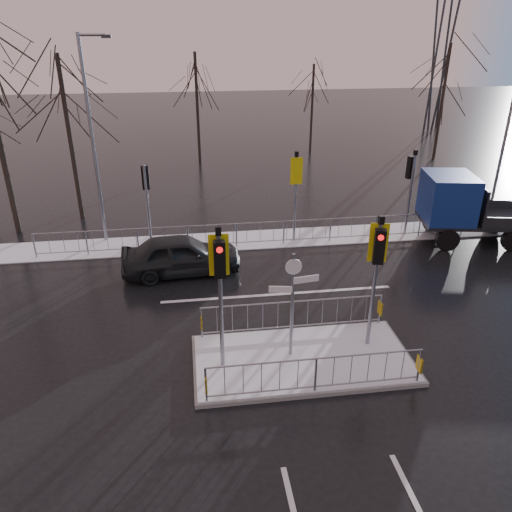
{
  "coord_description": "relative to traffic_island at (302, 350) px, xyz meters",
  "views": [
    {
      "loc": [
        -2.82,
        -10.97,
        8.52
      ],
      "look_at": [
        -0.85,
        3.2,
        1.8
      ],
      "focal_mm": 35.0,
      "sensor_mm": 36.0,
      "label": 1
    }
  ],
  "objects": [
    {
      "name": "ground",
      "position": [
        0.01,
        -0.01,
        -0.39
      ],
      "size": [
        120.0,
        120.0,
        0.0
      ],
      "primitive_type": "plane",
      "color": "black",
      "rests_on": "ground"
    },
    {
      "name": "tree_far_b",
      "position": [
        6.01,
        23.99,
        3.79
      ],
      "size": [
        3.25,
        3.25,
        6.14
      ],
      "color": "black",
      "rests_on": "ground"
    },
    {
      "name": "car_far_lane",
      "position": [
        -3.25,
        5.91,
        0.35
      ],
      "size": [
        4.48,
        2.08,
        1.48
      ],
      "primitive_type": "imported",
      "rotation": [
        0.0,
        0.0,
        1.65
      ],
      "color": "black",
      "rests_on": "ground"
    },
    {
      "name": "lane_markings",
      "position": [
        0.01,
        -0.34,
        -0.39
      ],
      "size": [
        8.0,
        11.38,
        0.01
      ],
      "color": "silver",
      "rests_on": "ground"
    },
    {
      "name": "tree_far_c",
      "position": [
        14.01,
        20.99,
        4.76
      ],
      "size": [
        4.0,
        4.0,
        7.55
      ],
      "color": "black",
      "rests_on": "ground"
    },
    {
      "name": "snow_verge",
      "position": [
        0.01,
        8.59,
        -0.37
      ],
      "size": [
        30.0,
        2.0,
        0.04
      ],
      "primitive_type": "cube",
      "color": "white",
      "rests_on": "ground"
    },
    {
      "name": "street_lamp_right",
      "position": [
        10.58,
        8.49,
        4.0
      ],
      "size": [
        1.25,
        0.18,
        8.0
      ],
      "color": "gray",
      "rests_on": "ground"
    },
    {
      "name": "street_lamp_left",
      "position": [
        -6.42,
        9.49,
        4.1
      ],
      "size": [
        1.25,
        0.18,
        8.2
      ],
      "color": "gray",
      "rests_on": "ground"
    },
    {
      "name": "flatbed_truck",
      "position": [
        8.67,
        7.29,
        1.15
      ],
      "size": [
        6.55,
        3.32,
        2.9
      ],
      "color": "black",
      "rests_on": "ground"
    },
    {
      "name": "traffic_island",
      "position": [
        0.0,
        0.0,
        0.0
      ],
      "size": [
        6.0,
        3.04,
        4.15
      ],
      "color": "slate",
      "rests_on": "ground"
    },
    {
      "name": "tree_near_b",
      "position": [
        -7.99,
        12.49,
        4.76
      ],
      "size": [
        4.0,
        4.0,
        7.55
      ],
      "color": "black",
      "rests_on": "ground"
    },
    {
      "name": "far_kerb_fixtures",
      "position": [
        0.31,
        8.08,
        0.63
      ],
      "size": [
        18.0,
        0.65,
        3.83
      ],
      "color": "gray",
      "rests_on": "ground"
    },
    {
      "name": "tree_far_a",
      "position": [
        -1.99,
        21.99,
        4.43
      ],
      "size": [
        3.75,
        3.75,
        7.08
      ],
      "color": "black",
      "rests_on": "ground"
    }
  ]
}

